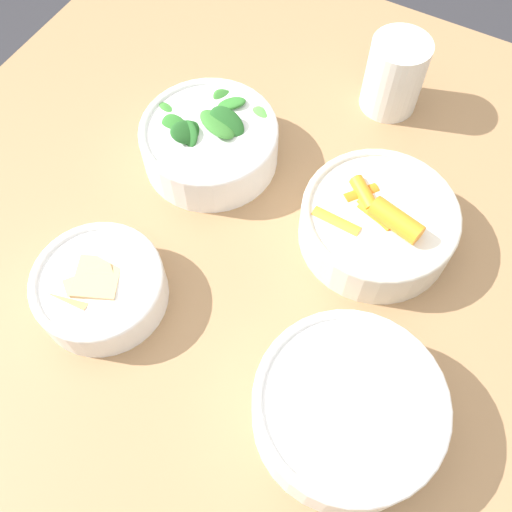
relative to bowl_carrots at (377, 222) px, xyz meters
The scene contains 7 objects.
ground_plane 0.80m from the bowl_carrots, 29.06° to the right, with size 10.00×10.00×0.00m, color #2D2D33.
dining_table 0.20m from the bowl_carrots, 29.06° to the right, with size 1.03×1.01×0.76m.
bowl_carrots is the anchor object (origin of this frame).
bowl_greens 0.23m from the bowl_carrots, 92.62° to the right, with size 0.17×0.17×0.08m.
bowl_beans_hotdog 0.22m from the bowl_carrots, 15.25° to the left, with size 0.18×0.18×0.07m.
bowl_cookies 0.31m from the bowl_carrots, 46.88° to the right, with size 0.14×0.14×0.05m.
cup 0.21m from the bowl_carrots, 163.33° to the right, with size 0.07×0.07×0.10m.
Camera 1 is at (0.25, 0.11, 1.33)m, focal length 40.00 mm.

